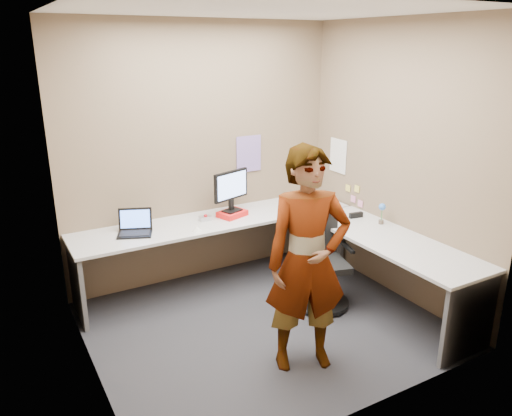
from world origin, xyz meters
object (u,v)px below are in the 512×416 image
person (308,261)px  monitor (231,188)px  desk (283,243)px  office_chair (321,265)px

person → monitor: bearing=102.4°
monitor → person: 1.65m
monitor → person: bearing=-114.6°
desk → monitor: 0.80m
office_chair → person: bearing=-117.8°
desk → monitor: monitor is taller
monitor → person: size_ratio=0.25×
office_chair → desk: bearing=145.6°
desk → office_chair: bearing=-50.3°
desk → person: (-0.44, -1.02, 0.30)m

